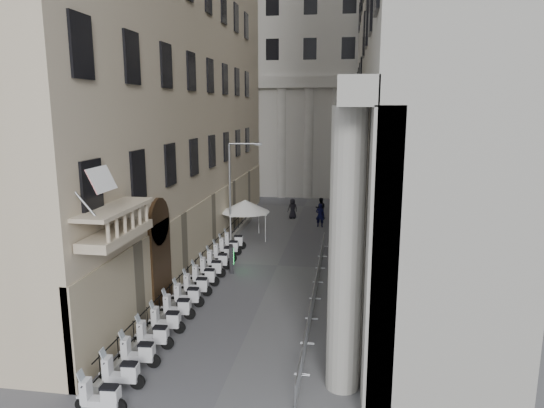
{
  "coord_description": "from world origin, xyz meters",
  "views": [
    {
      "loc": [
        4.18,
        -10.15,
        9.94
      ],
      "look_at": [
        0.02,
        16.76,
        4.5
      ],
      "focal_mm": 32.0,
      "sensor_mm": 36.0,
      "label": 1
    }
  ],
  "objects_px": {
    "security_tent": "(251,208)",
    "pedestrian_a": "(320,215)",
    "street_lamp": "(233,185)",
    "info_kiosk": "(231,259)",
    "pedestrian_b": "(321,208)"
  },
  "relations": [
    {
      "from": "info_kiosk",
      "to": "pedestrian_a",
      "type": "xyz_separation_m",
      "value": [
        4.72,
        12.33,
        0.16
      ]
    },
    {
      "from": "security_tent",
      "to": "info_kiosk",
      "type": "distance_m",
      "value": 7.53
    },
    {
      "from": "info_kiosk",
      "to": "pedestrian_a",
      "type": "bearing_deg",
      "value": 53.04
    },
    {
      "from": "info_kiosk",
      "to": "pedestrian_a",
      "type": "distance_m",
      "value": 13.2
    },
    {
      "from": "security_tent",
      "to": "pedestrian_b",
      "type": "xyz_separation_m",
      "value": [
        4.78,
        8.14,
        -1.58
      ]
    },
    {
      "from": "security_tent",
      "to": "pedestrian_a",
      "type": "relative_size",
      "value": 1.86
    },
    {
      "from": "security_tent",
      "to": "info_kiosk",
      "type": "height_order",
      "value": "security_tent"
    },
    {
      "from": "street_lamp",
      "to": "info_kiosk",
      "type": "distance_m",
      "value": 7.38
    },
    {
      "from": "pedestrian_b",
      "to": "security_tent",
      "type": "bearing_deg",
      "value": 57.55
    },
    {
      "from": "street_lamp",
      "to": "pedestrian_a",
      "type": "distance_m",
      "value": 9.15
    },
    {
      "from": "info_kiosk",
      "to": "security_tent",
      "type": "bearing_deg",
      "value": 75.47
    },
    {
      "from": "security_tent",
      "to": "pedestrian_a",
      "type": "distance_m",
      "value": 7.17
    },
    {
      "from": "info_kiosk",
      "to": "pedestrian_b",
      "type": "height_order",
      "value": "pedestrian_b"
    },
    {
      "from": "street_lamp",
      "to": "pedestrian_a",
      "type": "relative_size",
      "value": 3.7
    },
    {
      "from": "security_tent",
      "to": "street_lamp",
      "type": "height_order",
      "value": "street_lamp"
    }
  ]
}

